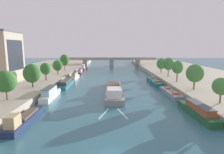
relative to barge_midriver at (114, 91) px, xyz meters
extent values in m
cube|color=#B2A893|center=(-36.01, 24.78, -0.08)|extent=(36.00, 170.00, 1.83)
cube|color=#B2A893|center=(35.24, 24.78, -0.08)|extent=(36.00, 170.00, 1.83)
cube|color=gray|center=(0.00, 0.89, -0.36)|extent=(4.53, 23.66, 1.27)
cube|color=gray|center=(0.03, 13.06, -0.23)|extent=(4.25, 1.27, 1.00)
cube|color=gray|center=(0.00, 0.89, 0.30)|extent=(4.62, 23.66, 0.06)
cube|color=white|center=(-0.02, -7.16, 1.29)|extent=(3.37, 4.74, 1.91)
cube|color=black|center=(-0.01, -4.78, 1.57)|extent=(2.68, 0.04, 0.53)
cube|color=brown|center=(0.01, 3.25, 0.51)|extent=(3.52, 12.31, 0.36)
cylinder|color=#232328|center=(0.66, -6.21, 0.88)|extent=(0.07, 0.07, 1.10)
cube|color=#A5D1DB|center=(1.41, -15.24, -0.98)|extent=(1.99, 5.87, 0.03)
cube|color=#A5D1DB|center=(-2.19, -15.24, -0.98)|extent=(2.01, 5.86, 0.03)
cube|color=#1E284C|center=(-15.58, -19.62, -0.50)|extent=(2.31, 11.50, 0.98)
cube|color=#1E284C|center=(-15.65, -13.53, -0.40)|extent=(2.09, 1.24, 0.85)
cube|color=#1E284C|center=(-15.58, -19.62, 0.02)|extent=(2.36, 11.51, 0.06)
cube|color=tan|center=(-15.53, -23.52, 0.97)|extent=(1.66, 2.31, 1.84)
cube|color=black|center=(-15.55, -22.37, 1.24)|extent=(1.31, 0.04, 0.51)
cube|color=brown|center=(-15.59, -18.47, 0.23)|extent=(1.77, 5.99, 0.36)
cylinder|color=#232328|center=(-15.21, -23.06, 0.60)|extent=(0.07, 0.07, 1.10)
cube|color=silver|center=(-16.21, -4.18, -0.35)|extent=(2.58, 10.82, 1.28)
cube|color=silver|center=(-16.34, 1.55, -0.22)|extent=(2.25, 1.31, 1.01)
cube|color=silver|center=(-16.21, -4.18, 0.32)|extent=(2.63, 10.82, 0.06)
cube|color=#9EBCD6|center=(-16.20, -4.72, 1.13)|extent=(2.07, 6.94, 1.56)
cube|color=#4C4C51|center=(-16.20, -4.72, 1.94)|extent=(2.22, 7.15, 0.08)
cylinder|color=#232328|center=(-15.79, -7.41, 0.90)|extent=(0.07, 0.07, 1.10)
cube|color=#23666B|center=(-15.77, 11.00, -0.52)|extent=(2.83, 13.76, 0.94)
cube|color=#23666B|center=(-15.90, 18.21, -0.43)|extent=(2.47, 1.25, 0.83)
cube|color=#23666B|center=(-15.77, 11.00, -0.02)|extent=(2.88, 13.76, 0.06)
cube|color=#38383D|center=(-15.76, 10.32, 0.56)|extent=(2.28, 8.81, 1.10)
cube|color=#4C4C51|center=(-15.76, 10.32, 1.15)|extent=(2.44, 9.08, 0.08)
cylinder|color=#232328|center=(-15.31, 6.90, 0.56)|extent=(0.07, 0.07, 1.10)
cube|color=silver|center=(-15.53, 25.15, -0.47)|extent=(1.79, 9.90, 1.05)
cube|color=silver|center=(-15.50, 30.45, -0.36)|extent=(1.66, 1.23, 0.89)
cube|color=silver|center=(-15.53, 25.15, 0.09)|extent=(1.83, 9.90, 0.06)
cube|color=tan|center=(-15.53, 24.66, 0.88)|extent=(1.46, 6.34, 1.52)
cube|color=#4C4C51|center=(-15.53, 24.66, 1.68)|extent=(1.57, 6.53, 0.08)
cylinder|color=#232328|center=(-15.28, 22.18, 0.67)|extent=(0.07, 0.07, 1.10)
cube|color=maroon|center=(-15.84, 39.74, -0.53)|extent=(2.29, 10.76, 0.92)
cube|color=maroon|center=(-16.05, 45.44, -0.44)|extent=(1.85, 1.27, 0.82)
cube|color=maroon|center=(-15.84, 39.74, -0.04)|extent=(2.32, 10.76, 0.06)
cube|color=#9EBCD6|center=(-15.82, 39.21, 0.62)|extent=(1.81, 6.90, 1.27)
cube|color=#4C4C51|center=(-15.82, 39.21, 1.30)|extent=(1.93, 7.11, 0.08)
cylinder|color=#232328|center=(-15.44, 36.55, 0.54)|extent=(0.07, 0.07, 1.10)
cube|color=maroon|center=(-16.22, 55.10, -0.42)|extent=(2.58, 11.75, 1.14)
cube|color=maroon|center=(-16.10, 61.31, -0.31)|extent=(2.26, 1.28, 0.94)
cube|color=maroon|center=(-16.22, 55.10, 0.18)|extent=(2.62, 11.76, 0.06)
cube|color=white|center=(-16.29, 51.12, 1.28)|extent=(1.81, 2.38, 2.16)
cube|color=black|center=(-16.27, 52.30, 1.61)|extent=(1.41, 0.06, 0.60)
cube|color=brown|center=(-16.20, 56.27, 0.39)|extent=(1.95, 6.12, 0.36)
cylinder|color=#232328|center=(-15.93, 51.58, 0.76)|extent=(0.07, 0.07, 1.10)
cube|color=#235633|center=(15.53, -16.52, -0.38)|extent=(2.77, 12.04, 1.23)
cube|color=#235633|center=(15.29, -10.19, -0.25)|extent=(2.24, 1.34, 0.99)
cube|color=#235633|center=(15.53, -16.52, 0.27)|extent=(2.82, 12.04, 0.06)
cube|color=#9E5133|center=(15.55, -17.12, 0.89)|extent=(2.19, 7.72, 1.17)
cube|color=#4C4C51|center=(15.55, -17.12, 1.51)|extent=(2.34, 7.96, 0.08)
cylinder|color=#232328|center=(16.02, -20.09, 0.85)|extent=(0.07, 0.07, 1.10)
cube|color=gray|center=(15.50, -1.27, -0.45)|extent=(2.94, 12.19, 1.09)
cube|color=gray|center=(15.34, 5.13, -0.34)|extent=(2.53, 1.30, 0.91)
cube|color=gray|center=(15.50, -1.27, 0.13)|extent=(2.99, 12.19, 0.06)
cube|color=#9E5133|center=(15.43, 1.39, 0.36)|extent=(1.34, 0.93, 0.40)
cube|color=#9E5133|center=(15.59, -4.67, 0.40)|extent=(1.47, 1.14, 0.48)
cylinder|color=#232328|center=(15.99, -4.90, 0.71)|extent=(0.07, 0.07, 1.10)
cube|color=#23666B|center=(14.76, 14.78, -0.38)|extent=(2.88, 13.85, 1.23)
cube|color=#23666B|center=(14.61, 22.03, -0.25)|extent=(2.49, 1.31, 0.98)
cube|color=#23666B|center=(14.76, 14.78, 0.27)|extent=(2.93, 13.85, 0.06)
cube|color=#9E5133|center=(14.69, 17.82, 0.50)|extent=(1.31, 0.93, 0.40)
cube|color=#9E5133|center=(14.84, 10.92, 0.54)|extent=(1.45, 1.13, 0.48)
cylinder|color=#232328|center=(15.23, 10.65, 0.85)|extent=(0.07, 0.07, 1.10)
cylinder|color=brown|center=(-22.79, -11.82, 2.19)|extent=(0.27, 0.27, 2.70)
ellipsoid|color=#336B2D|center=(-22.79, -11.82, 4.79)|extent=(4.45, 4.45, 4.55)
cylinder|color=brown|center=(-22.53, 0.59, 2.06)|extent=(0.39, 0.39, 2.45)
ellipsoid|color=#336B2D|center=(-22.53, 0.59, 4.74)|extent=(4.62, 4.62, 5.27)
cylinder|color=brown|center=(-22.69, 11.66, 2.23)|extent=(0.37, 0.37, 2.79)
ellipsoid|color=#336B2D|center=(-22.69, 11.66, 4.71)|extent=(3.49, 3.49, 3.96)
cylinder|color=brown|center=(-22.53, 25.15, 2.05)|extent=(0.36, 0.36, 2.43)
ellipsoid|color=#336B2D|center=(-22.53, 25.15, 4.47)|extent=(3.96, 3.96, 4.36)
cylinder|color=brown|center=(-22.70, 37.33, 2.60)|extent=(0.28, 0.28, 3.52)
ellipsoid|color=#336B2D|center=(-22.70, 37.33, 5.81)|extent=(4.10, 4.10, 5.27)
cylinder|color=brown|center=(20.99, -14.26, 2.05)|extent=(0.30, 0.30, 2.43)
ellipsoid|color=#427F3D|center=(20.99, -14.26, 4.23)|extent=(3.40, 3.40, 3.49)
cylinder|color=brown|center=(21.09, -2.27, 2.34)|extent=(0.35, 0.35, 3.00)
ellipsoid|color=#427F3D|center=(21.09, -2.27, 5.14)|extent=(4.45, 4.45, 4.74)
cylinder|color=brown|center=(20.55, 8.91, 2.58)|extent=(0.34, 0.34, 3.50)
ellipsoid|color=#427F3D|center=(20.55, 8.91, 5.49)|extent=(3.49, 3.49, 4.20)
cylinder|color=brown|center=(20.78, 18.94, 2.61)|extent=(0.32, 0.32, 3.54)
ellipsoid|color=#427F3D|center=(20.78, 18.94, 5.66)|extent=(4.11, 4.11, 4.66)
cylinder|color=brown|center=(21.18, 30.29, 2.12)|extent=(0.37, 0.37, 2.56)
ellipsoid|color=#427F3D|center=(21.18, 30.29, 4.72)|extent=(4.08, 4.08, 4.81)
cube|color=#232833|center=(-30.34, 8.10, 9.36)|extent=(0.04, 9.05, 9.30)
cube|color=gray|center=(-0.39, 73.75, 3.69)|extent=(59.24, 4.40, 0.60)
cube|color=gray|center=(-0.39, 71.75, 4.44)|extent=(59.24, 0.30, 0.90)
cube|color=gray|center=(-0.39, 75.75, 4.44)|extent=(59.24, 0.30, 0.90)
cube|color=gray|center=(-18.01, 73.75, 1.20)|extent=(2.80, 3.60, 4.38)
cube|color=gray|center=(-0.39, 73.75, 1.20)|extent=(2.80, 3.60, 4.38)
cube|color=gray|center=(17.24, 73.75, 1.20)|extent=(2.80, 3.60, 4.38)
camera|label=1|loc=(-0.80, -49.70, 11.91)|focal=29.60mm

